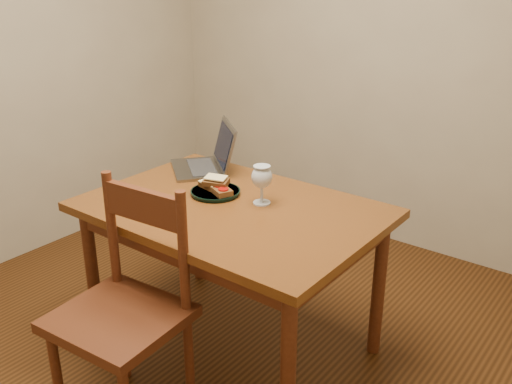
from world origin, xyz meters
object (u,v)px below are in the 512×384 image
Objects in this scene: plate at (215,192)px; milk_glass at (262,185)px; table at (232,223)px; laptop at (209,158)px; chair at (123,301)px.

milk_glass is (0.24, 0.04, 0.08)m from plate.
laptop is (-0.40, 0.31, 0.15)m from table.
table is 0.22m from milk_glass.
chair is 0.79m from milk_glass.
chair reaches higher than milk_glass.
chair is (-0.04, -0.61, -0.11)m from table.
table is at bearing 1.85° from laptop.
chair reaches higher than table.
plate is at bearing -169.32° from milk_glass.
laptop is at bearing 142.86° from table.
plate is (-0.11, 0.67, 0.21)m from chair.
milk_glass is (0.09, 0.11, 0.18)m from table.
laptop reaches higher than chair.
plate reaches higher than table.
laptop reaches higher than table.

